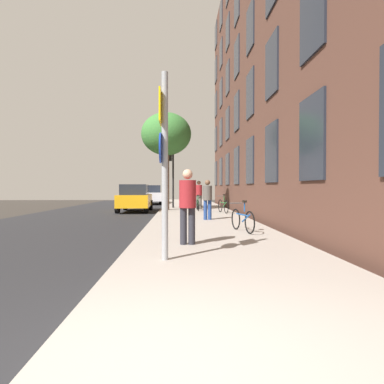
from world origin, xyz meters
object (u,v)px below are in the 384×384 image
pedestrian_0 (188,202)px  car_0 (135,198)px  traffic_light (172,167)px  tree_near (166,135)px  sign_post (164,155)px  car_1 (152,194)px  bicycle_1 (223,205)px  pedestrian_1 (208,197)px  bicycle_2 (198,204)px  bicycle_0 (243,219)px  pedestrian_2 (199,193)px

pedestrian_0 → car_0: bearing=103.1°
traffic_light → tree_near: size_ratio=0.68×
sign_post → tree_near: 13.82m
car_0 → car_1: 8.66m
sign_post → car_1: sign_post is taller
car_0 → bicycle_1: bearing=-26.7°
pedestrian_1 → car_1: pedestrian_1 is taller
pedestrian_1 → car_0: (-3.80, 6.17, -0.22)m
bicycle_1 → pedestrian_1: bearing=-107.2°
bicycle_1 → car_1: (-4.68, 11.14, 0.34)m
sign_post → car_1: bearing=95.3°
tree_near → bicycle_2: (1.84, -0.55, -4.09)m
bicycle_0 → pedestrian_2: 10.23m
pedestrian_0 → sign_post: bearing=-106.5°
pedestrian_1 → pedestrian_2: size_ratio=0.95×
traffic_light → bicycle_2: bearing=-60.3°
traffic_light → bicycle_1: size_ratio=2.32×
sign_post → traffic_light: size_ratio=0.88×
tree_near → car_1: (-1.60, 8.80, -3.72)m
traffic_light → bicycle_1: (2.82, -4.56, -2.30)m
pedestrian_1 → traffic_light: bearing=101.5°
tree_near → bicycle_2: size_ratio=3.50×
traffic_light → pedestrian_2: bearing=-46.7°
bicycle_1 → car_0: car_0 is taller
tree_near → pedestrian_1: 7.23m
tree_near → bicycle_1: 5.61m
tree_near → bicycle_1: (3.08, -2.34, -4.06)m
tree_near → bicycle_1: bearing=-37.2°
bicycle_0 → bicycle_1: bicycle_1 is taller
bicycle_2 → bicycle_0: bearing=-84.8°
bicycle_2 → pedestrian_0: (-0.88, -11.40, 0.66)m
tree_near → car_0: tree_near is taller
sign_post → pedestrian_1: 7.77m
bicycle_0 → bicycle_2: bicycle_0 is taller
bicycle_1 → pedestrian_2: 3.04m
bicycle_0 → sign_post: bearing=-120.0°
pedestrian_1 → car_0: 7.25m
bicycle_2 → pedestrian_2: (0.12, 0.96, 0.64)m
pedestrian_2 → car_0: pedestrian_2 is taller
sign_post → pedestrian_0: bearing=73.5°
bicycle_1 → car_1: 12.09m
car_0 → pedestrian_2: bearing=4.0°
traffic_light → bicycle_0: (2.42, -11.99, -2.31)m
tree_near → bicycle_0: tree_near is taller
pedestrian_2 → car_1: size_ratio=0.40×
bicycle_1 → sign_post: bearing=-103.0°
traffic_light → tree_near: 2.85m
pedestrian_1 → pedestrian_2: bearing=89.8°
car_0 → car_1: size_ratio=0.99×
tree_near → bicycle_0: size_ratio=3.44×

